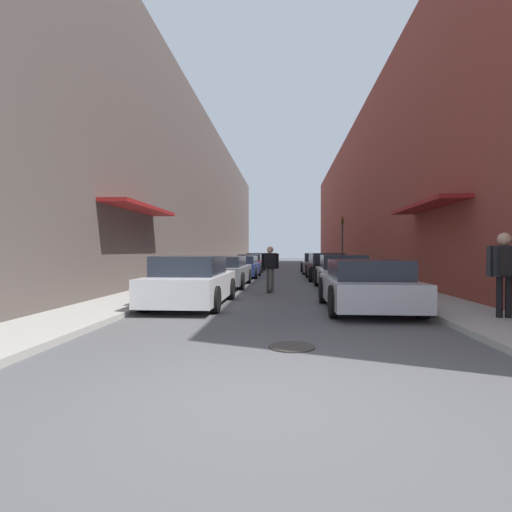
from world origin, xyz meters
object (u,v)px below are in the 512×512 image
object	(u,v)px
parked_car_right_2	(326,267)
skateboarder	(270,264)
parked_car_left_1	(224,272)
pedestrian	(505,265)
parked_car_right_0	(366,285)
parked_car_left_3	(251,263)
parked_car_right_1	(342,273)
traffic_light	(342,238)
parked_car_left_5	(261,260)
parked_car_left_0	(192,282)
parked_car_left_2	(241,267)
parked_car_right_3	(317,264)
manhole_cover	(292,347)
parked_car_left_4	(257,261)

from	to	relation	value
parked_car_right_2	skateboarder	world-z (taller)	skateboarder
parked_car_left_1	pedestrian	size ratio (longest dim) A/B	2.76
parked_car_left_1	parked_car_right_0	world-z (taller)	parked_car_right_0
parked_car_left_3	parked_car_right_1	world-z (taller)	parked_car_right_1
parked_car_left_1	skateboarder	xyz separation A→B (m)	(1.98, -2.10, 0.39)
traffic_light	skateboarder	bearing A→B (deg)	-108.58
parked_car_left_1	parked_car_left_3	size ratio (longest dim) A/B	1.03
parked_car_right_0	pedestrian	xyz separation A→B (m)	(2.39, -1.67, 0.57)
parked_car_left_3	parked_car_right_1	bearing A→B (deg)	-70.06
parked_car_left_5	parked_car_right_0	distance (m)	29.36
parked_car_left_1	parked_car_right_2	bearing A→B (deg)	42.05
parked_car_left_1	parked_car_left_0	bearing A→B (deg)	-89.56
parked_car_left_2	pedestrian	bearing A→B (deg)	-63.67
parked_car_left_3	parked_car_left_0	bearing A→B (deg)	-90.11
parked_car_left_0	parked_car_left_5	distance (m)	28.51
parked_car_right_2	parked_car_left_5	bearing A→B (deg)	103.28
parked_car_left_2	traffic_light	size ratio (longest dim) A/B	1.33
parked_car_right_2	parked_car_right_3	size ratio (longest dim) A/B	0.99
parked_car_right_3	traffic_light	xyz separation A→B (m)	(1.73, 0.89, 1.70)
parked_car_left_5	parked_car_right_3	distance (m)	13.57
parked_car_right_2	skateboarder	bearing A→B (deg)	-112.51
parked_car_left_3	manhole_cover	size ratio (longest dim) A/B	6.55
pedestrian	parked_car_right_0	bearing A→B (deg)	145.02
parked_car_left_1	parked_car_right_0	xyz separation A→B (m)	(4.51, -6.30, 0.01)
parked_car_left_1	pedestrian	distance (m)	10.56
parked_car_right_3	traffic_light	bearing A→B (deg)	27.23
parked_car_left_0	skateboarder	distance (m)	4.18
parked_car_left_5	pedestrian	bearing A→B (deg)	-77.63
parked_car_left_3	traffic_light	size ratio (longest dim) A/B	1.27
parked_car_left_1	parked_car_left_3	world-z (taller)	parked_car_left_3
parked_car_right_1	parked_car_right_2	bearing A→B (deg)	91.45
parked_car_left_5	pedestrian	world-z (taller)	pedestrian
parked_car_left_1	manhole_cover	world-z (taller)	parked_car_left_1
parked_car_left_1	parked_car_right_1	distance (m)	4.77
parked_car_left_3	parked_car_left_5	xyz separation A→B (m)	(0.08, 10.94, -0.01)
parked_car_right_3	pedestrian	bearing A→B (deg)	-82.63
parked_car_right_1	parked_car_right_2	xyz separation A→B (m)	(-0.13, 5.01, 0.02)
parked_car_left_3	skateboarder	bearing A→B (deg)	-82.18
parked_car_left_2	parked_car_right_0	distance (m)	12.92
manhole_cover	pedestrian	distance (m)	4.97
parked_car_left_0	pedestrian	size ratio (longest dim) A/B	2.52
parked_car_left_0	parked_car_right_1	distance (m)	6.73
parked_car_left_0	parked_car_right_1	bearing A→B (deg)	46.40
parked_car_left_2	skateboarder	size ratio (longest dim) A/B	2.96
parked_car_left_4	pedestrian	size ratio (longest dim) A/B	2.47
skateboarder	pedestrian	world-z (taller)	pedestrian
parked_car_right_1	traffic_light	size ratio (longest dim) A/B	1.11
parked_car_right_1	traffic_light	bearing A→B (deg)	82.06
parked_car_left_3	parked_car_right_2	bearing A→B (deg)	-59.75
parked_car_left_2	parked_car_right_1	world-z (taller)	parked_car_right_1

